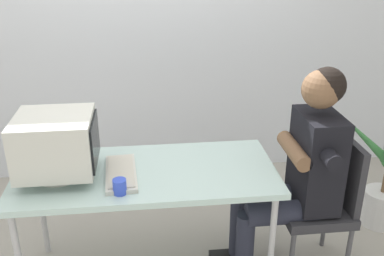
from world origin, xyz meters
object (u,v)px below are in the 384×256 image
Objects in this scene: desk_mug at (120,186)px; person_seated at (298,167)px; desk at (146,178)px; crt_monitor at (56,144)px; office_chair at (324,199)px; keyboard at (121,173)px.

person_seated is at bearing 10.05° from desk_mug.
desk is 0.53m from crt_monitor.
office_chair is 1.25m from desk_mug.
desk_mug is at bearing -33.07° from crt_monitor.
crt_monitor reaches higher than desk_mug.
crt_monitor is 1.37m from person_seated.
desk is 0.88m from person_seated.
desk is 18.04× the size of desk_mug.
crt_monitor is at bearing 146.93° from desk_mug.
crt_monitor reaches higher than desk.
person_seated is at bearing -1.58° from crt_monitor.
crt_monitor is 5.08× the size of desk_mug.
office_chair is at bearing -1.39° from crt_monitor.
person_seated is 15.96× the size of desk_mug.
person_seated reaches higher than keyboard.
desk is 1.13× the size of person_seated.
office_chair is 0.66× the size of person_seated.
office_chair reaches higher than desk.
office_chair is (1.53, -0.04, -0.44)m from crt_monitor.
office_chair is at bearing -2.47° from desk.
crt_monitor is 0.97× the size of keyboard.
crt_monitor is 0.38m from keyboard.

